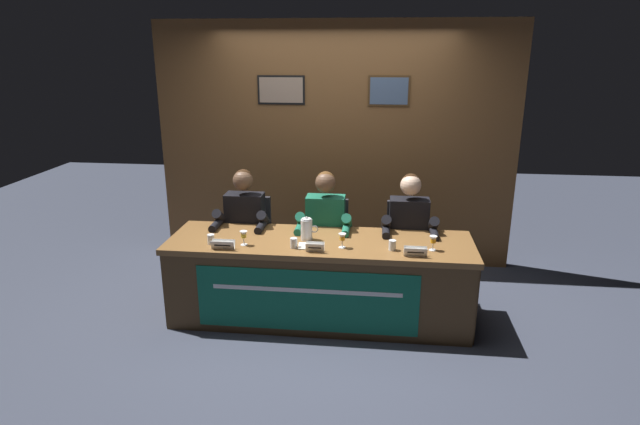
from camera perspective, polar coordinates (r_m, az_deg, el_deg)
ground_plane at (r=4.87m, az=0.00°, el=-11.07°), size 12.00×12.00×0.00m
wall_back_panelled at (r=5.74m, az=1.58°, el=7.20°), size 3.83×0.14×2.60m
conference_table at (r=4.56m, az=-0.18°, el=-6.29°), size 2.63×0.78×0.73m
chair_left at (r=5.33m, az=-7.62°, el=-3.40°), size 0.44×0.45×0.91m
panelist_left at (r=5.06m, az=-8.29°, el=-1.27°), size 0.51×0.48×1.23m
nameplate_left at (r=4.42m, az=-10.43°, el=-3.43°), size 0.20×0.06×0.08m
juice_glass_left at (r=4.47m, az=-8.24°, el=-2.46°), size 0.06×0.06×0.12m
water_cup_left at (r=4.56m, az=-11.67°, el=-2.90°), size 0.06×0.06×0.08m
chair_center at (r=5.20m, az=0.72°, el=-3.78°), size 0.44×0.45×0.91m
panelist_center at (r=4.92m, az=0.50°, el=-1.62°), size 0.51×0.48×1.23m
nameplate_center at (r=4.30m, az=-0.55°, el=-3.75°), size 0.15×0.06×0.08m
juice_glass_center at (r=4.37m, az=2.41°, el=-2.75°), size 0.06×0.06×0.12m
water_cup_center at (r=4.39m, az=-2.84°, el=-3.36°), size 0.06×0.06×0.08m
chair_right at (r=5.19m, az=9.31°, el=-4.09°), size 0.44×0.45×0.91m
panelist_right at (r=4.91m, az=9.56°, el=-1.93°), size 0.51×0.48×1.23m
nameplate_right at (r=4.27m, az=10.26°, el=-4.18°), size 0.18×0.06×0.08m
juice_glass_right at (r=4.41m, az=12.11°, el=-2.96°), size 0.06×0.06×0.12m
water_cup_right at (r=4.37m, az=7.81°, el=-3.57°), size 0.06×0.06×0.08m
water_pitcher_central at (r=4.55m, az=-1.43°, el=-1.80°), size 0.15×0.10×0.21m
document_stack_center at (r=4.42m, az=-0.97°, el=-3.65°), size 0.22×0.17×0.01m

